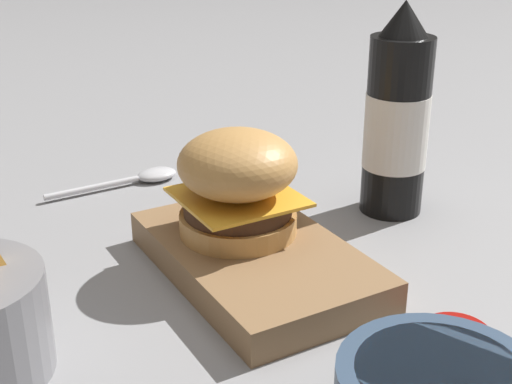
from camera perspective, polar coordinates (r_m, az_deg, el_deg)
ground_plane at (r=0.69m, az=-0.39°, el=-4.09°), size 6.00×6.00×0.00m
serving_board at (r=0.63m, az=0.00°, el=-5.41°), size 0.23×0.14×0.03m
burger at (r=0.63m, az=-1.48°, el=0.77°), size 0.11×0.11×0.10m
ketchup_bottle at (r=0.74m, az=11.19°, el=5.60°), size 0.07×0.07×0.22m
spoon at (r=0.84m, az=-8.95°, el=1.20°), size 0.03×0.16×0.01m
ketchup_puddle at (r=0.58m, az=15.75°, el=-10.62°), size 0.05×0.05×0.00m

